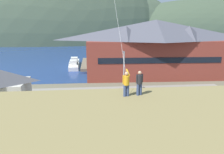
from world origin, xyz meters
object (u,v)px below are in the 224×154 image
object	(u,v)px
moored_boat_inner_slip	(73,66)
parked_car_front_row_red	(93,102)
harbor_lodge	(155,47)
parked_car_front_row_silver	(22,124)
parking_light_pole	(124,70)
parked_car_mid_row_center	(201,116)
person_companion	(139,82)
parked_car_corner_spot	(128,96)
parked_car_mid_row_near	(47,102)
person_kite_flyer	(126,83)
parked_car_back_row_left	(190,98)
moored_boat_outer_mooring	(101,64)
wharf_dock	(88,64)
moored_boat_wharfside	(75,62)

from	to	relation	value
moored_boat_inner_slip	parked_car_front_row_red	distance (m)	26.30
harbor_lodge	parked_car_front_row_silver	xyz separation A→B (m)	(-20.09, -22.05, -5.06)
moored_boat_inner_slip	parking_light_pole	bearing A→B (deg)	-65.56
parked_car_mid_row_center	parking_light_pole	world-z (taller)	parking_light_pole
parked_car_front_row_silver	harbor_lodge	bearing A→B (deg)	47.65
parked_car_front_row_silver	person_companion	xyz separation A→B (m)	(10.54, -6.64, 6.09)
parked_car_corner_spot	parked_car_mid_row_near	distance (m)	11.01
moored_boat_inner_slip	parked_car_mid_row_near	world-z (taller)	moored_boat_inner_slip
person_kite_flyer	parked_car_front_row_silver	bearing A→B (deg)	144.69
parked_car_back_row_left	person_companion	bearing A→B (deg)	-128.46
moored_boat_outer_mooring	harbor_lodge	bearing A→B (deg)	-43.89
parked_car_back_row_left	parked_car_corner_spot	bearing A→B (deg)	170.70
moored_boat_outer_mooring	parked_car_back_row_left	bearing A→B (deg)	-67.01
wharf_dock	moored_boat_wharfside	size ratio (longest dim) A/B	2.01
parked_car_mid_row_near	harbor_lodge	bearing A→B (deg)	40.13
moored_boat_inner_slip	parked_car_front_row_silver	world-z (taller)	moored_boat_inner_slip
moored_boat_wharfside	parked_car_corner_spot	world-z (taller)	moored_boat_wharfside
wharf_dock	moored_boat_wharfside	bearing A→B (deg)	172.10
wharf_dock	parked_car_front_row_red	bearing A→B (deg)	-87.83
parked_car_mid_row_near	parked_car_back_row_left	size ratio (longest dim) A/B	1.00
parking_light_pole	moored_boat_outer_mooring	bearing A→B (deg)	97.07
harbor_lodge	moored_boat_inner_slip	bearing A→B (deg)	151.38
moored_boat_inner_slip	person_companion	size ratio (longest dim) A/B	4.23
parked_car_front_row_silver	parked_car_back_row_left	xyz separation A→B (m)	(20.56, 5.96, 0.00)
person_kite_flyer	person_companion	bearing A→B (deg)	9.26
parking_light_pole	person_kite_flyer	world-z (taller)	person_kite_flyer
parked_car_mid_row_center	parked_car_back_row_left	size ratio (longest dim) A/B	1.00
harbor_lodge	parked_car_corner_spot	world-z (taller)	harbor_lodge
person_companion	parking_light_pole	bearing A→B (deg)	85.15
moored_boat_wharfside	parked_car_front_row_silver	world-z (taller)	moored_boat_wharfside
wharf_dock	moored_boat_wharfside	distance (m)	3.61
wharf_dock	parked_car_mid_row_center	size ratio (longest dim) A/B	3.59
moored_boat_inner_slip	parked_car_mid_row_near	distance (m)	25.47
parked_car_mid_row_center	parked_car_front_row_silver	bearing A→B (deg)	-179.40
moored_boat_wharfside	parked_car_mid_row_near	xyz separation A→B (m)	(-1.25, -29.53, 0.34)
moored_boat_inner_slip	parked_car_corner_spot	xyz separation A→B (m)	(9.64, -24.27, 0.34)
moored_boat_inner_slip	parking_light_pole	world-z (taller)	parking_light_pole
parked_car_back_row_left	parked_car_mid_row_near	bearing A→B (deg)	179.40
moored_boat_outer_mooring	parked_car_front_row_red	xyz separation A→B (m)	(-2.17, -26.67, 0.34)
moored_boat_inner_slip	parked_car_mid_row_near	size ratio (longest dim) A/B	1.70
moored_boat_wharfside	parked_car_front_row_silver	bearing A→B (deg)	-94.03
wharf_dock	parked_car_mid_row_near	size ratio (longest dim) A/B	3.56
wharf_dock	moored_boat_inner_slip	bearing A→B (deg)	-134.11
parked_car_front_row_red	person_companion	bearing A→B (deg)	-74.78
moored_boat_outer_mooring	moored_boat_inner_slip	size ratio (longest dim) A/B	0.84
parked_car_mid_row_near	parked_car_mid_row_center	world-z (taller)	same
moored_boat_outer_mooring	parked_car_mid_row_center	world-z (taller)	moored_boat_outer_mooring
parked_car_mid_row_center	parked_car_corner_spot	bearing A→B (deg)	134.26
moored_boat_outer_mooring	parked_car_corner_spot	distance (m)	25.21
parked_car_mid_row_center	person_kite_flyer	size ratio (longest dim) A/B	2.31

